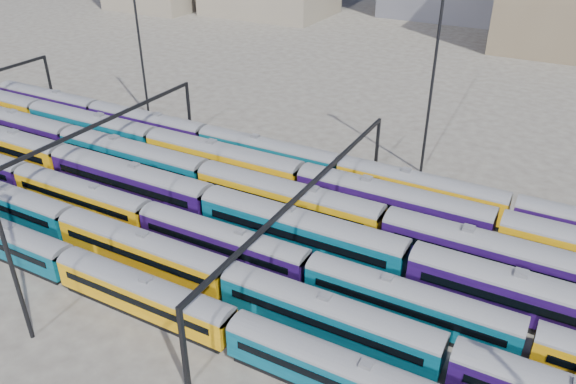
% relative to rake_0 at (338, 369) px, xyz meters
% --- Properties ---
extents(ground, '(500.00, 500.00, 0.00)m').
position_rel_rake_0_xyz_m(ground, '(-20.23, 15.00, -2.41)').
color(ground, '#433F39').
rests_on(ground, ground).
extents(rake_0, '(130.61, 2.73, 4.58)m').
position_rel_rake_0_xyz_m(rake_0, '(0.00, 0.00, 0.00)').
color(rake_0, black).
rests_on(rake_0, ground).
extents(rake_1, '(119.79, 2.92, 4.91)m').
position_rel_rake_0_xyz_m(rake_1, '(-13.21, 5.00, 0.18)').
color(rake_1, black).
rests_on(rake_1, ground).
extents(rake_2, '(135.81, 2.84, 4.77)m').
position_rel_rake_0_xyz_m(rake_2, '(-36.71, 10.00, 0.10)').
color(rake_2, black).
rests_on(rake_2, ground).
extents(rake_3, '(159.97, 3.34, 5.64)m').
position_rel_rake_0_xyz_m(rake_3, '(-33.86, 15.00, 0.56)').
color(rake_3, black).
rests_on(rake_3, ground).
extents(rake_4, '(113.51, 3.32, 5.61)m').
position_rel_rake_0_xyz_m(rake_4, '(-15.16, 20.00, 0.54)').
color(rake_4, black).
rests_on(rake_4, ground).
extents(rake_5, '(135.82, 3.31, 5.59)m').
position_rel_rake_0_xyz_m(rake_5, '(-38.75, 25.00, 0.53)').
color(rake_5, black).
rests_on(rake_5, ground).
extents(rake_6, '(123.42, 3.01, 5.07)m').
position_rel_rake_0_xyz_m(rake_6, '(-13.27, 30.00, 0.26)').
color(rake_6, black).
rests_on(rake_6, ground).
extents(gantry_1, '(0.35, 40.35, 8.03)m').
position_rel_rake_0_xyz_m(gantry_1, '(-40.23, 15.00, 4.38)').
color(gantry_1, black).
rests_on(gantry_1, ground).
extents(gantry_2, '(0.35, 40.35, 8.03)m').
position_rel_rake_0_xyz_m(gantry_2, '(-10.23, 15.00, 4.38)').
color(gantry_2, black).
rests_on(gantry_2, ground).
extents(mast_1, '(1.40, 0.50, 25.60)m').
position_rel_rake_0_xyz_m(mast_1, '(-50.23, 37.00, 11.56)').
color(mast_1, black).
rests_on(mast_1, ground).
extents(mast_3, '(1.40, 0.50, 25.60)m').
position_rel_rake_0_xyz_m(mast_3, '(-5.23, 39.00, 11.56)').
color(mast_3, black).
rests_on(mast_3, ground).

